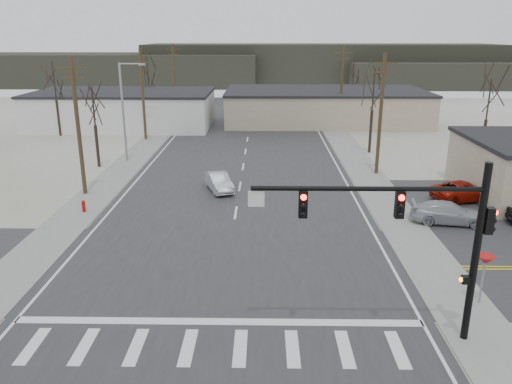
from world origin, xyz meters
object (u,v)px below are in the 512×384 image
car_far_a (256,112)px  car_parked_red (465,191)px  traffic_signal_mast (427,229)px  sedan_crossing (219,182)px  car_parked_silver (448,213)px  car_far_b (249,104)px  fire_hydrant (84,206)px

car_far_a → car_parked_red: car_far_a is taller
traffic_signal_mast → car_far_a: traffic_signal_mast is taller
sedan_crossing → car_parked_silver: (15.09, -6.60, -0.01)m
traffic_signal_mast → sedan_crossing: bearing=116.2°
car_far_b → fire_hydrant: bearing=-103.0°
traffic_signal_mast → car_parked_silver: bearing=65.9°
car_parked_silver → car_parked_red: bearing=-22.7°
traffic_signal_mast → car_parked_silver: 14.35m
fire_hydrant → sedan_crossing: sedan_crossing is taller
sedan_crossing → car_parked_silver: sedan_crossing is taller
traffic_signal_mast → car_parked_red: traffic_signal_mast is taller
fire_hydrant → sedan_crossing: 9.98m
sedan_crossing → car_parked_red: car_parked_red is taller
car_far_a → car_far_b: size_ratio=1.22×
traffic_signal_mast → fire_hydrant: (-18.09, 14.20, -4.22)m
traffic_signal_mast → car_far_a: 53.98m
sedan_crossing → car_parked_red: bearing=-26.5°
sedan_crossing → car_far_a: car_far_a is taller
fire_hydrant → car_far_b: 48.70m
traffic_signal_mast → car_parked_silver: (5.64, 12.59, -3.97)m
sedan_crossing → car_far_a: size_ratio=0.82×
sedan_crossing → car_parked_red: (17.89, -2.03, 0.00)m
traffic_signal_mast → sedan_crossing: traffic_signal_mast is taller
sedan_crossing → car_far_a: (2.26, 34.17, 0.05)m
fire_hydrant → car_parked_silver: 23.79m
car_far_a → car_parked_silver: (12.83, -40.77, -0.06)m
fire_hydrant → car_parked_silver: bearing=-3.9°
car_parked_silver → sedan_crossing: bearing=75.2°
car_parked_silver → car_far_b: bearing=24.8°
car_far_a → car_far_b: car_far_a is taller
sedan_crossing → car_parked_silver: bearing=-43.7°
sedan_crossing → car_far_b: 42.76m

